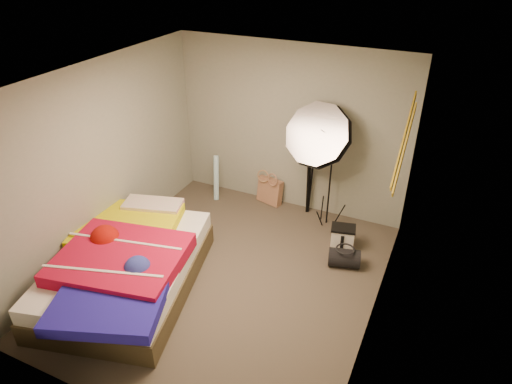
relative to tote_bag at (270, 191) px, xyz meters
The scene contains 15 objects.
floor 1.93m from the tote_bag, 82.26° to the right, with size 4.00×4.00×0.00m, color brown.
ceiling 2.99m from the tote_bag, 82.26° to the right, with size 4.00×4.00×0.00m, color silver.
wall_back 1.08m from the tote_bag, 21.16° to the left, with size 3.50×3.50×0.00m, color gray.
wall_front 4.05m from the tote_bag, 86.21° to the right, with size 3.50×3.50×0.00m, color gray.
wall_left 2.63m from the tote_bag, 128.14° to the right, with size 4.00×4.00×0.00m, color gray.
wall_right 2.96m from the tote_bag, 43.41° to the right, with size 4.00×4.00×0.00m, color gray.
tote_bag is the anchor object (origin of this frame).
wrapping_roll 0.88m from the tote_bag, 164.32° to the right, with size 0.08×0.08×0.72m, color #68C3E3.
camera_case 1.53m from the tote_bag, 26.59° to the right, with size 0.30×0.21×0.30m, color white.
duffel_bag 1.84m from the tote_bag, 35.36° to the right, with size 0.24×0.24×0.40m, color black.
wall_stripe_upper 2.95m from the tote_bag, 33.18° to the right, with size 0.02×1.10×0.10m, color gold.
wall_stripe_lower 2.73m from the tote_bag, 27.84° to the right, with size 0.02×1.10×0.10m, color gold.
bed 2.66m from the tote_bag, 106.70° to the right, with size 2.08×2.58×0.64m.
photo_umbrella 1.46m from the tote_bag, 18.64° to the right, with size 1.18×0.92×1.93m.
camera_tripod 0.80m from the tote_bag, ahead, with size 0.08×0.08×1.20m.
Camera 1 is at (2.15, -3.84, 3.78)m, focal length 32.00 mm.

